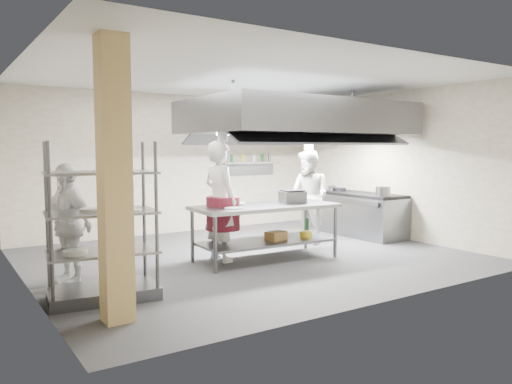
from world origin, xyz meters
TOP-DOWN VIEW (x-y plane):
  - floor at (0.00, 0.00)m, footprint 7.00×7.00m
  - ceiling at (0.00, 0.00)m, footprint 7.00×7.00m
  - wall_back at (0.00, 3.00)m, footprint 7.00×0.00m
  - wall_left at (-3.50, 0.00)m, footprint 0.00×6.00m
  - wall_right at (3.50, 0.00)m, footprint 0.00×6.00m
  - column at (-2.90, -1.90)m, footprint 0.30×0.30m
  - exhaust_hood at (1.30, 0.40)m, footprint 4.00×2.50m
  - hood_strip_a at (0.40, 0.40)m, footprint 1.60×0.12m
  - hood_strip_b at (2.20, 0.40)m, footprint 1.60×0.12m
  - wall_shelf at (1.80, 2.84)m, footprint 1.50×0.28m
  - island at (0.09, -0.31)m, footprint 2.46×1.12m
  - island_worktop at (0.09, -0.31)m, footprint 2.46×1.12m
  - island_undershelf at (0.09, -0.31)m, footprint 2.26×1.01m
  - pass_rack at (-2.80, -1.03)m, footprint 1.37×0.90m
  - cooking_range at (3.08, 0.50)m, footprint 0.80×2.00m
  - range_top at (3.08, 0.50)m, footprint 0.78×1.96m
  - chef_head at (-0.57, 0.04)m, footprint 0.56×0.77m
  - chef_line at (1.60, 0.42)m, footprint 0.74×0.92m
  - chef_plating at (-3.00, -0.12)m, footprint 0.71×1.04m
  - griddle at (0.66, -0.30)m, footprint 0.44×0.37m
  - wicker_basket at (0.24, -0.39)m, footprint 0.37×0.30m
  - stockpot at (2.91, -0.27)m, footprint 0.28×0.28m
  - plate_stack at (-2.80, -1.03)m, footprint 0.28×0.28m

SIDE VIEW (x-z plane):
  - floor at x=0.00m, z-range 0.00..0.00m
  - island_undershelf at x=0.09m, z-range 0.28..0.32m
  - wicker_basket at x=0.24m, z-range 0.32..0.47m
  - cooking_range at x=3.08m, z-range 0.00..0.84m
  - island at x=0.09m, z-range 0.00..0.91m
  - plate_stack at x=-2.80m, z-range 0.59..0.64m
  - chef_plating at x=-3.00m, z-range 0.00..1.64m
  - range_top at x=3.08m, z-range 0.84..0.90m
  - island_worktop at x=0.09m, z-range 0.85..0.91m
  - chef_line at x=1.60m, z-range 0.00..1.81m
  - pass_rack at x=-2.80m, z-range 0.00..1.92m
  - chef_head at x=-0.57m, z-range 0.00..1.96m
  - stockpot at x=2.91m, z-range 0.90..1.10m
  - griddle at x=0.66m, z-range 0.91..1.10m
  - wall_back at x=0.00m, z-range -2.00..5.00m
  - wall_left at x=-3.50m, z-range -1.50..4.50m
  - wall_right at x=3.50m, z-range -1.50..4.50m
  - column at x=-2.90m, z-range 0.00..3.00m
  - wall_shelf at x=1.80m, z-range 1.48..1.52m
  - hood_strip_a at x=0.40m, z-range 2.06..2.10m
  - hood_strip_b at x=2.20m, z-range 2.06..2.10m
  - exhaust_hood at x=1.30m, z-range 2.10..2.70m
  - ceiling at x=0.00m, z-range 3.00..3.00m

